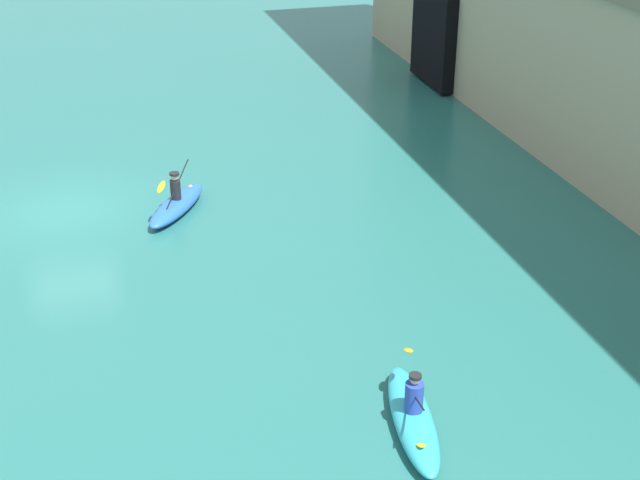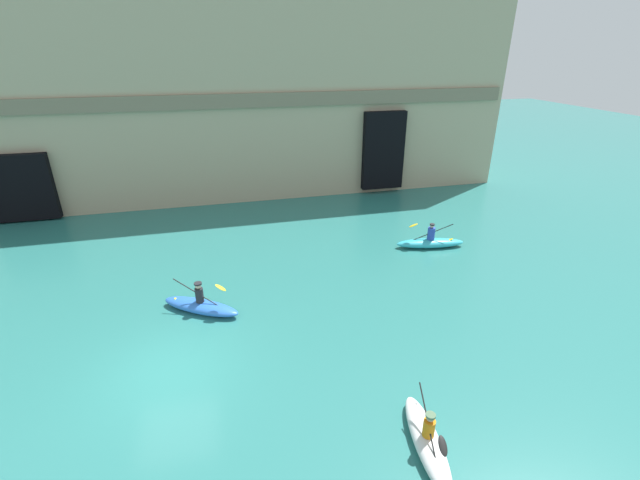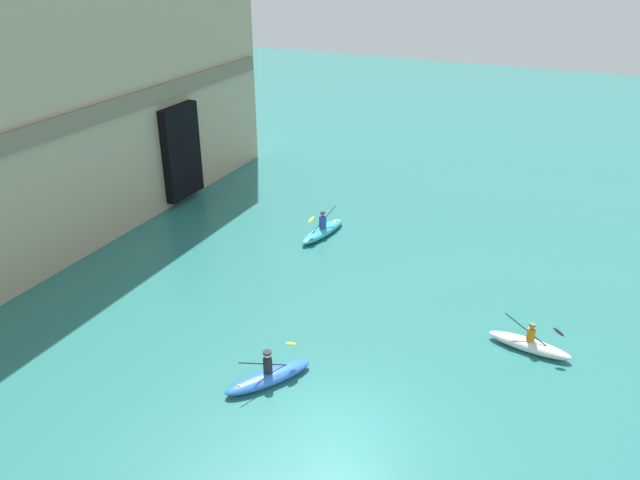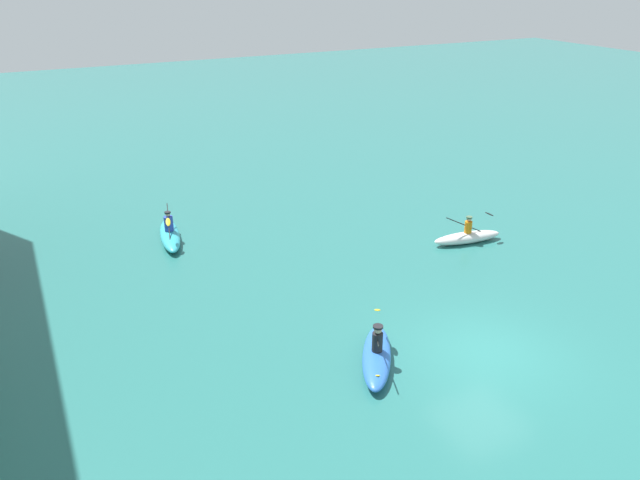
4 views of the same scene
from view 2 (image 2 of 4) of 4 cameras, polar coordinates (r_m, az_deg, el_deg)
The scene contains 5 objects.
ground_plane at distance 14.27m, azimuth -19.53°, elevation -16.23°, with size 120.00×120.00×0.00m, color #28706B.
cliff_bluff at distance 28.76m, azimuth -14.76°, elevation 21.04°, with size 37.43×6.35×15.25m.
kayak_white at distance 11.75m, azimuth 14.08°, elevation -24.49°, with size 1.04×2.94×1.23m.
kayak_cyan at distance 21.45m, azimuth 14.47°, elevation -0.29°, with size 3.37×1.28×1.27m.
kayak_blue at distance 16.52m, azimuth -15.61°, elevation -8.41°, with size 3.00×2.32×1.29m.
Camera 2 is at (2.00, -10.89, 8.99)m, focal length 24.00 mm.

